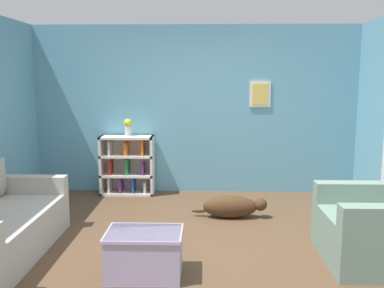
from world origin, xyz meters
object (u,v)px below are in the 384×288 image
bookshelf (128,166)px  dog (232,206)px  vase (128,126)px  coffee_table (144,252)px  recliner_chair (382,227)px

bookshelf → dog: bearing=-35.9°
bookshelf → vase: vase is taller
coffee_table → vase: 2.96m
vase → coffee_table: bearing=-77.4°
recliner_chair → coffee_table: 2.33m
dog → vase: vase is taller
dog → vase: (-1.53, 1.11, 0.91)m
recliner_chair → vase: (-2.92, 2.39, 0.71)m
vase → recliner_chair: bearing=-39.4°
bookshelf → dog: bookshelf is taller
bookshelf → recliner_chair: 3.80m
bookshelf → dog: (1.56, -1.13, -0.30)m
recliner_chair → bookshelf: bearing=140.6°
recliner_chair → dog: 1.90m
bookshelf → vase: 0.62m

